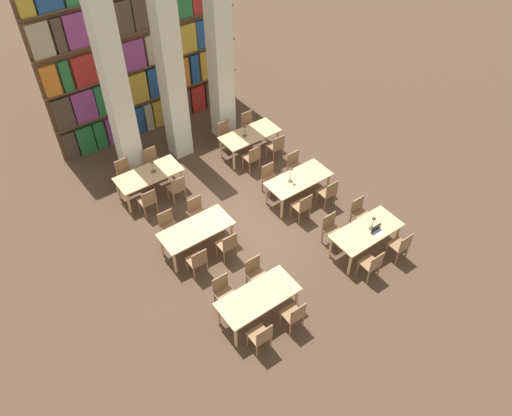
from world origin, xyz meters
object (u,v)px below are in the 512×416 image
at_px(chair_22, 276,146).
at_px(chair_11, 197,212).
at_px(reading_table_0, 258,299).
at_px(chair_20, 252,157).
at_px(chair_13, 270,178).
at_px(chair_17, 125,173).
at_px(laptop, 378,232).
at_px(chair_10, 227,245).
at_px(reading_table_1, 366,233).
at_px(chair_4, 372,264).
at_px(reading_table_5, 250,136).
at_px(chair_3, 256,273).
at_px(chair_8, 198,261).
at_px(chair_2, 294,315).
at_px(reading_table_3, 298,181).
at_px(chair_14, 328,192).
at_px(pillar_left, 114,81).
at_px(chair_15, 295,166).
at_px(chair_18, 177,188).
at_px(chair_12, 302,206).
at_px(pillar_right, 219,46).
at_px(desk_lamp_2, 152,164).
at_px(reading_table_4, 149,176).
at_px(pillar_center, 169,63).
at_px(chair_21, 226,134).
at_px(chair_9, 169,226).
at_px(chair_16, 148,201).
at_px(chair_7, 360,212).
at_px(chair_0, 261,336).
at_px(chair_5, 331,229).
at_px(chair_6, 401,245).
at_px(chair_23, 249,124).
at_px(desk_lamp_3, 245,129).
at_px(chair_1, 224,291).
at_px(desk_lamp_1, 291,172).

bearing_deg(chair_22, chair_11, -163.38).
relative_size(reading_table_0, chair_20, 2.03).
relative_size(chair_13, chair_17, 1.00).
relative_size(laptop, chair_10, 0.36).
bearing_deg(reading_table_1, chair_4, -124.83).
bearing_deg(reading_table_0, reading_table_5, 56.18).
relative_size(chair_3, chair_8, 1.00).
distance_m(reading_table_1, chair_4, 0.87).
xyz_separation_m(chair_2, chair_20, (2.43, 4.91, 0.00)).
xyz_separation_m(reading_table_3, chair_13, (-0.43, 0.70, -0.16)).
distance_m(reading_table_3, chair_14, 0.86).
xyz_separation_m(pillar_left, chair_15, (3.65, -3.08, -2.52)).
distance_m(chair_14, chair_20, 2.56).
distance_m(chair_3, chair_18, 3.63).
distance_m(chair_10, chair_12, 2.33).
xyz_separation_m(pillar_right, chair_3, (-2.77, -5.55, -2.52)).
bearing_deg(laptop, reading_table_1, 121.60).
bearing_deg(reading_table_1, desk_lamp_2, 122.20).
bearing_deg(reading_table_4, chair_4, -63.72).
xyz_separation_m(pillar_center, chair_12, (1.13, -4.48, -2.52)).
relative_size(pillar_right, chair_17, 6.75).
distance_m(chair_21, chair_22, 1.65).
bearing_deg(chair_8, pillar_center, 65.20).
bearing_deg(chair_9, chair_14, 160.64).
bearing_deg(chair_2, chair_16, 100.03).
relative_size(chair_7, chair_8, 1.00).
height_order(chair_0, chair_5, same).
xyz_separation_m(chair_6, chair_16, (-4.23, 5.02, 0.00)).
distance_m(chair_12, chair_16, 4.09).
bearing_deg(chair_23, pillar_center, -16.65).
xyz_separation_m(reading_table_1, chair_23, (0.46, 5.59, -0.16)).
relative_size(reading_table_1, chair_17, 2.03).
bearing_deg(reading_table_4, chair_20, -15.95).
distance_m(chair_15, chair_17, 4.83).
relative_size(reading_table_1, desk_lamp_3, 4.55).
xyz_separation_m(chair_2, chair_18, (-0.01, 5.03, 0.00)).
bearing_deg(chair_0, chair_3, 57.71).
bearing_deg(reading_table_0, chair_18, 84.33).
distance_m(chair_1, reading_table_4, 4.35).
height_order(reading_table_4, chair_22, chair_22).
relative_size(pillar_right, desk_lamp_1, 12.24).
bearing_deg(desk_lamp_2, chair_8, -100.15).
bearing_deg(chair_21, chair_13, 86.76).
bearing_deg(chair_12, desk_lamp_3, 83.25).
bearing_deg(chair_1, chair_6, 161.78).
height_order(chair_16, chair_18, same).
relative_size(pillar_center, desk_lamp_3, 15.10).
relative_size(desk_lamp_2, reading_table_5, 0.22).
bearing_deg(chair_2, chair_4, 0.30).
distance_m(chair_6, chair_10, 4.20).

